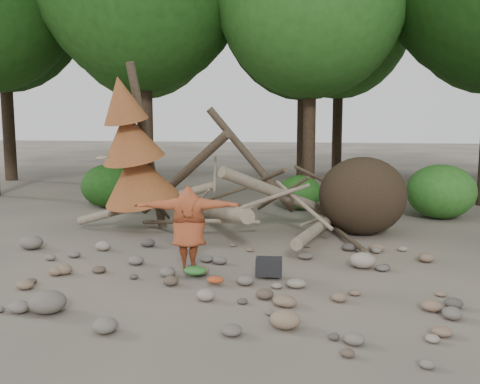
# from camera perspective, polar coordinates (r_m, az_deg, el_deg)

# --- Properties ---
(ground) EXTENTS (120.00, 120.00, 0.00)m
(ground) POSITION_cam_1_polar(r_m,az_deg,el_deg) (10.00, -1.20, -9.13)
(ground) COLOR #514C44
(ground) RESTS_ON ground
(deadfall_pile) EXTENTS (8.55, 5.24, 3.30)m
(deadfall_pile) POSITION_cam_1_polar(r_m,az_deg,el_deg) (13.77, 10.54, -0.54)
(deadfall_pile) COLOR #332619
(deadfall_pile) RESTS_ON ground
(dead_conifer) EXTENTS (2.06, 2.16, 4.35)m
(dead_conifer) POSITION_cam_1_polar(r_m,az_deg,el_deg) (13.72, -11.33, 4.28)
(dead_conifer) COLOR #4C3F30
(dead_conifer) RESTS_ON ground
(bush_left) EXTENTS (1.80, 1.80, 1.44)m
(bush_left) POSITION_cam_1_polar(r_m,az_deg,el_deg) (18.28, -13.84, 0.65)
(bush_left) COLOR #1B4913
(bush_left) RESTS_ON ground
(bush_mid) EXTENTS (1.40, 1.40, 1.12)m
(bush_mid) POSITION_cam_1_polar(r_m,az_deg,el_deg) (17.38, 6.39, -0.06)
(bush_mid) COLOR #245D1B
(bush_mid) RESTS_ON ground
(bush_right) EXTENTS (2.00, 2.00, 1.60)m
(bush_right) POSITION_cam_1_polar(r_m,az_deg,el_deg) (16.82, 20.65, 0.05)
(bush_right) COLOR #2E6E22
(bush_right) RESTS_ON ground
(frisbee_thrower) EXTENTS (2.72, 0.84, 2.18)m
(frisbee_thrower) POSITION_cam_1_polar(r_m,az_deg,el_deg) (10.01, -5.51, -3.88)
(frisbee_thrower) COLOR #933F21
(frisbee_thrower) RESTS_ON ground
(backpack) EXTENTS (0.50, 0.36, 0.32)m
(backpack) POSITION_cam_1_polar(r_m,az_deg,el_deg) (9.95, 3.11, -8.27)
(backpack) COLOR black
(backpack) RESTS_ON ground
(cloth_green) EXTENTS (0.43, 0.36, 0.16)m
(cloth_green) POSITION_cam_1_polar(r_m,az_deg,el_deg) (10.03, -4.80, -8.62)
(cloth_green) COLOR #2E6E2C
(cloth_green) RESTS_ON ground
(cloth_orange) EXTENTS (0.30, 0.25, 0.11)m
(cloth_orange) POSITION_cam_1_polar(r_m,az_deg,el_deg) (9.55, -2.66, -9.62)
(cloth_orange) COLOR #A5401C
(cloth_orange) RESTS_ON ground
(boulder_front_left) EXTENTS (0.58, 0.52, 0.35)m
(boulder_front_left) POSITION_cam_1_polar(r_m,az_deg,el_deg) (8.72, -19.86, -10.96)
(boulder_front_left) COLOR #625B52
(boulder_front_left) RESTS_ON ground
(boulder_front_right) EXTENTS (0.44, 0.39, 0.26)m
(boulder_front_right) POSITION_cam_1_polar(r_m,az_deg,el_deg) (7.70, 4.83, -13.39)
(boulder_front_right) COLOR #816A51
(boulder_front_right) RESTS_ON ground
(boulder_mid_right) EXTENTS (0.51, 0.46, 0.31)m
(boulder_mid_right) POSITION_cam_1_polar(r_m,az_deg,el_deg) (10.86, 12.96, -7.13)
(boulder_mid_right) COLOR gray
(boulder_mid_right) RESTS_ON ground
(boulder_mid_left) EXTENTS (0.53, 0.47, 0.32)m
(boulder_mid_left) POSITION_cam_1_polar(r_m,az_deg,el_deg) (12.97, -21.37, -5.03)
(boulder_mid_left) COLOR #655E55
(boulder_mid_left) RESTS_ON ground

